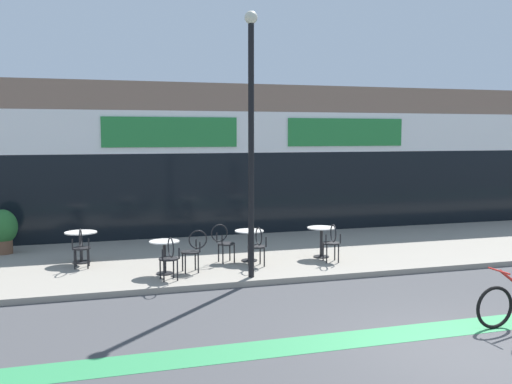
% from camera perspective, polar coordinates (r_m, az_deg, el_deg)
% --- Properties ---
extents(ground_plane, '(120.00, 120.00, 0.00)m').
position_cam_1_polar(ground_plane, '(9.23, 20.65, -14.23)').
color(ground_plane, '#424244').
extents(sidewalk_slab, '(40.00, 5.50, 0.12)m').
position_cam_1_polar(sidewalk_slab, '(15.36, 3.75, -5.75)').
color(sidewalk_slab, gray).
rests_on(sidewalk_slab, ground).
extents(storefront_facade, '(40.00, 4.06, 4.52)m').
position_cam_1_polar(storefront_facade, '(19.55, -1.17, 3.17)').
color(storefront_facade, '#7F6656').
rests_on(storefront_facade, ground).
extents(bike_lane_stripe, '(36.00, 0.70, 0.01)m').
position_cam_1_polar(bike_lane_stripe, '(10.04, 16.81, -12.45)').
color(bike_lane_stripe, '#2D844C').
rests_on(bike_lane_stripe, ground).
extents(bistro_table_0, '(0.73, 0.73, 0.71)m').
position_cam_1_polar(bistro_table_0, '(14.33, -16.33, -4.46)').
color(bistro_table_0, black).
rests_on(bistro_table_0, sidewalk_slab).
extents(bistro_table_1, '(0.64, 0.64, 0.71)m').
position_cam_1_polar(bistro_table_1, '(12.80, -8.71, -5.54)').
color(bistro_table_1, black).
rests_on(bistro_table_1, sidewalk_slab).
extents(bistro_table_2, '(0.67, 0.67, 0.72)m').
position_cam_1_polar(bistro_table_2, '(13.93, -0.65, -4.52)').
color(bistro_table_2, black).
rests_on(bistro_table_2, sidewalk_slab).
extents(bistro_table_3, '(0.68, 0.68, 0.72)m').
position_cam_1_polar(bistro_table_3, '(14.44, 6.25, -4.18)').
color(bistro_table_3, black).
rests_on(bistro_table_3, sidewalk_slab).
extents(cafe_chair_0_near, '(0.44, 0.59, 0.90)m').
position_cam_1_polar(cafe_chair_0_near, '(13.71, -16.32, -4.89)').
color(cafe_chair_0_near, black).
rests_on(cafe_chair_0_near, sidewalk_slab).
extents(cafe_chair_1_near, '(0.44, 0.59, 0.90)m').
position_cam_1_polar(cafe_chair_1_near, '(12.19, -8.23, -6.00)').
color(cafe_chair_1_near, black).
rests_on(cafe_chair_1_near, sidewalk_slab).
extents(cafe_chair_1_side, '(0.58, 0.41, 0.90)m').
position_cam_1_polar(cafe_chair_1_side, '(12.91, -5.96, -5.33)').
color(cafe_chair_1_side, black).
rests_on(cafe_chair_1_side, sidewalk_slab).
extents(cafe_chair_2_near, '(0.41, 0.58, 0.90)m').
position_cam_1_polar(cafe_chair_2_near, '(13.35, 0.13, -4.94)').
color(cafe_chair_2_near, black).
rests_on(cafe_chair_2_near, sidewalk_slab).
extents(cafe_chair_2_side, '(0.59, 0.44, 0.90)m').
position_cam_1_polar(cafe_chair_2_side, '(13.76, -3.14, -4.63)').
color(cafe_chair_2_side, black).
rests_on(cafe_chair_2_side, sidewalk_slab).
extents(cafe_chair_3_near, '(0.45, 0.60, 0.90)m').
position_cam_1_polar(cafe_chair_3_near, '(13.88, 7.25, -4.58)').
color(cafe_chair_3_near, black).
rests_on(cafe_chair_3_near, sidewalk_slab).
extents(planter_pot, '(0.72, 0.72, 1.10)m').
position_cam_1_polar(planter_pot, '(16.03, -22.99, -3.32)').
color(planter_pot, brown).
rests_on(planter_pot, sidewalk_slab).
extents(lamp_post, '(0.26, 0.26, 5.38)m').
position_cam_1_polar(lamp_post, '(12.14, -0.47, 6.24)').
color(lamp_post, black).
rests_on(lamp_post, sidewalk_slab).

